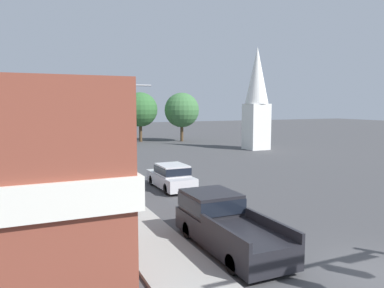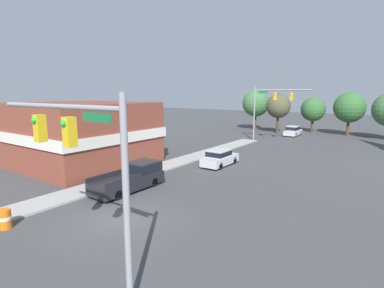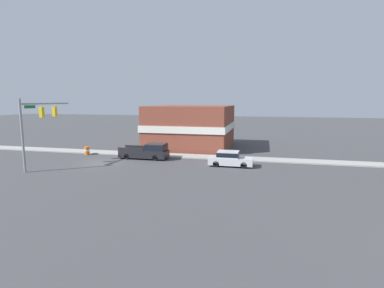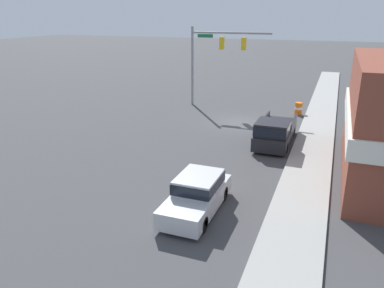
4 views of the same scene
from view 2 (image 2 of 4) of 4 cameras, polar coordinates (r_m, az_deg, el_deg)
The scene contains 13 objects.
ground_plane at distance 17.75m, azimuth -13.48°, elevation -13.60°, with size 200.00×200.00×0.00m, color #424244.
sidewalk_curb at distance 22.09m, azimuth -23.47°, elevation -9.26°, with size 2.40×60.00×0.14m.
near_signal_assembly at distance 10.80m, azimuth -20.49°, elevation -1.11°, with size 7.10×0.49×6.98m.
far_signal_assembly at distance 44.05m, azimuth 14.74°, elevation 7.78°, with size 8.07×0.49×7.83m.
car_lead at distance 28.95m, azimuth 5.29°, elevation -2.55°, with size 1.80×4.53×1.58m.
car_distant at distance 51.71m, azimuth 18.66°, elevation 2.42°, with size 1.85×4.47×1.62m.
pickup_truck_parked at distance 22.42m, azimuth -11.11°, elevation -6.11°, with size 2.03×5.66×1.84m.
construction_barrel at distance 18.64m, azimuth -32.06°, elevation -11.99°, with size 0.62×0.62×1.03m.
corner_brick_building at distance 31.46m, azimuth -20.49°, elevation 1.92°, with size 12.32×11.48×6.02m.
backdrop_tree_left_far at distance 58.14m, azimuth 12.05°, elevation 7.57°, with size 4.98×4.98×7.49m.
backdrop_tree_left_mid at distance 54.11m, azimuth 16.12°, elevation 6.91°, with size 4.10×4.10×6.73m.
backdrop_tree_center at distance 57.13m, azimuth 22.07°, elevation 6.11°, with size 4.18×4.18×6.17m.
backdrop_tree_right_mid at distance 55.12m, azimuth 27.80°, elevation 6.16°, with size 4.91×4.91×7.06m.
Camera 2 is at (12.40, -10.64, 6.95)m, focal length 28.00 mm.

